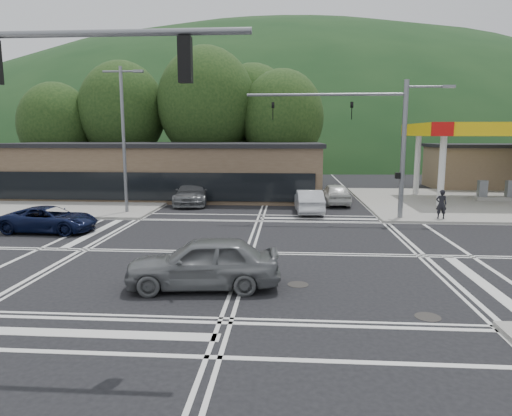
# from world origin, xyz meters

# --- Properties ---
(ground) EXTENTS (120.00, 120.00, 0.00)m
(ground) POSITION_xyz_m (0.00, 0.00, 0.00)
(ground) COLOR black
(ground) RESTS_ON ground
(sidewalk_ne) EXTENTS (16.00, 16.00, 0.15)m
(sidewalk_ne) POSITION_xyz_m (15.00, 15.00, 0.07)
(sidewalk_ne) COLOR gray
(sidewalk_ne) RESTS_ON ground
(sidewalk_nw) EXTENTS (16.00, 16.00, 0.15)m
(sidewalk_nw) POSITION_xyz_m (-15.00, 15.00, 0.07)
(sidewalk_nw) COLOR gray
(sidewalk_nw) RESTS_ON ground
(gas_station_canopy) EXTENTS (12.32, 8.34, 5.75)m
(gas_station_canopy) POSITION_xyz_m (16.99, 15.99, 5.04)
(gas_station_canopy) COLOR silver
(gas_station_canopy) RESTS_ON ground
(convenience_store) EXTENTS (10.00, 6.00, 3.80)m
(convenience_store) POSITION_xyz_m (20.00, 25.00, 1.90)
(convenience_store) COLOR #846B4F
(convenience_store) RESTS_ON ground
(commercial_row) EXTENTS (24.00, 8.00, 4.00)m
(commercial_row) POSITION_xyz_m (-8.00, 17.00, 2.00)
(commercial_row) COLOR brown
(commercial_row) RESTS_ON ground
(hill_north) EXTENTS (252.00, 126.00, 140.00)m
(hill_north) POSITION_xyz_m (0.00, 90.00, 0.00)
(hill_north) COLOR #19381A
(hill_north) RESTS_ON ground
(tree_n_a) EXTENTS (8.00, 8.00, 11.75)m
(tree_n_a) POSITION_xyz_m (-14.00, 24.00, 7.14)
(tree_n_a) COLOR #382619
(tree_n_a) RESTS_ON ground
(tree_n_b) EXTENTS (9.00, 9.00, 12.98)m
(tree_n_b) POSITION_xyz_m (-6.00, 24.00, 7.79)
(tree_n_b) COLOR #382619
(tree_n_b) RESTS_ON ground
(tree_n_c) EXTENTS (7.60, 7.60, 10.87)m
(tree_n_c) POSITION_xyz_m (1.00, 24.00, 6.49)
(tree_n_c) COLOR #382619
(tree_n_c) RESTS_ON ground
(tree_n_d) EXTENTS (6.80, 6.80, 9.76)m
(tree_n_d) POSITION_xyz_m (-20.00, 23.00, 5.84)
(tree_n_d) COLOR #382619
(tree_n_d) RESTS_ON ground
(tree_n_e) EXTENTS (8.40, 8.40, 11.98)m
(tree_n_e) POSITION_xyz_m (-2.00, 28.00, 7.14)
(tree_n_e) COLOR #382619
(tree_n_e) RESTS_ON ground
(streetlight_nw) EXTENTS (2.50, 0.25, 9.00)m
(streetlight_nw) POSITION_xyz_m (-8.44, 9.00, 5.05)
(streetlight_nw) COLOR slate
(streetlight_nw) RESTS_ON ground
(signal_mast_ne) EXTENTS (11.65, 0.30, 8.00)m
(signal_mast_ne) POSITION_xyz_m (6.95, 8.20, 5.07)
(signal_mast_ne) COLOR slate
(signal_mast_ne) RESTS_ON ground
(car_blue_west) EXTENTS (4.85, 2.41, 1.32)m
(car_blue_west) POSITION_xyz_m (-10.54, 3.46, 0.66)
(car_blue_west) COLOR black
(car_blue_west) RESTS_ON ground
(car_grey_center) EXTENTS (5.15, 2.49, 1.69)m
(car_grey_center) POSITION_xyz_m (-1.09, -4.50, 0.85)
(car_grey_center) COLOR slate
(car_grey_center) RESTS_ON ground
(car_queue_a) EXTENTS (1.82, 4.62, 1.50)m
(car_queue_a) POSITION_xyz_m (2.95, 10.23, 0.75)
(car_queue_a) COLOR silver
(car_queue_a) RESTS_ON ground
(car_queue_b) EXTENTS (2.09, 4.57, 1.52)m
(car_queue_b) POSITION_xyz_m (4.99, 14.00, 0.76)
(car_queue_b) COLOR silver
(car_queue_b) RESTS_ON ground
(car_northbound) EXTENTS (2.70, 5.74, 1.62)m
(car_northbound) POSITION_xyz_m (-5.23, 13.44, 0.81)
(car_northbound) COLOR slate
(car_northbound) RESTS_ON ground
(pedestrian) EXTENTS (0.63, 0.43, 1.68)m
(pedestrian) POSITION_xyz_m (10.44, 7.94, 0.99)
(pedestrian) COLOR black
(pedestrian) RESTS_ON sidewalk_ne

